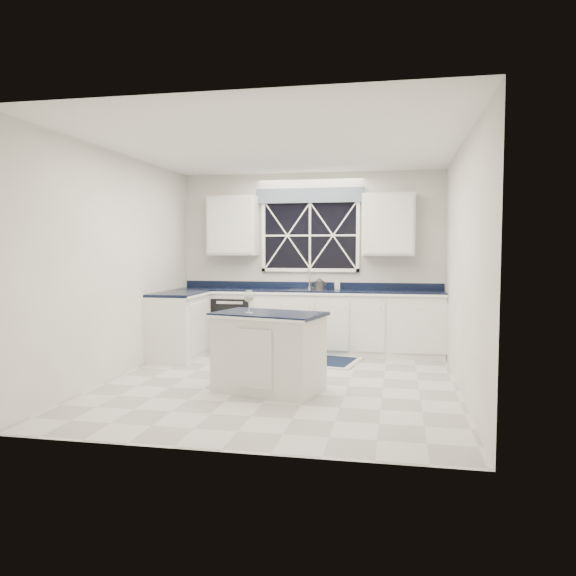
% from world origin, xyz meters
% --- Properties ---
extents(ground, '(4.50, 4.50, 0.00)m').
position_xyz_m(ground, '(0.00, 0.00, 0.00)').
color(ground, beige).
rests_on(ground, ground).
extents(back_wall, '(4.00, 0.10, 2.70)m').
position_xyz_m(back_wall, '(0.00, 2.25, 1.35)').
color(back_wall, white).
rests_on(back_wall, ground).
extents(base_cabinets, '(3.99, 1.60, 0.90)m').
position_xyz_m(base_cabinets, '(-0.33, 1.78, 0.45)').
color(base_cabinets, silver).
rests_on(base_cabinets, ground).
extents(countertop, '(3.98, 0.64, 0.04)m').
position_xyz_m(countertop, '(0.00, 1.95, 0.92)').
color(countertop, black).
rests_on(countertop, base_cabinets).
extents(dishwasher, '(0.60, 0.58, 0.82)m').
position_xyz_m(dishwasher, '(-1.10, 1.95, 0.41)').
color(dishwasher, black).
rests_on(dishwasher, ground).
extents(window, '(1.65, 0.09, 1.26)m').
position_xyz_m(window, '(0.00, 2.20, 1.83)').
color(window, black).
rests_on(window, ground).
extents(upper_cabinets, '(3.10, 0.34, 0.90)m').
position_xyz_m(upper_cabinets, '(0.00, 2.08, 1.90)').
color(upper_cabinets, silver).
rests_on(upper_cabinets, ground).
extents(faucet, '(0.05, 0.20, 0.30)m').
position_xyz_m(faucet, '(0.00, 2.14, 1.10)').
color(faucet, silver).
rests_on(faucet, countertop).
extents(island, '(1.29, 0.96, 0.86)m').
position_xyz_m(island, '(-0.05, -0.38, 0.43)').
color(island, silver).
rests_on(island, ground).
extents(rug, '(1.51, 1.07, 0.02)m').
position_xyz_m(rug, '(0.11, 1.35, 0.01)').
color(rug, beige).
rests_on(rug, ground).
extents(kettle, '(0.26, 0.18, 0.18)m').
position_xyz_m(kettle, '(0.18, 1.98, 1.02)').
color(kettle, '#2E2E31').
rests_on(kettle, countertop).
extents(wine_glass, '(0.10, 0.10, 0.25)m').
position_xyz_m(wine_glass, '(-0.25, -0.46, 1.03)').
color(wine_glass, silver).
rests_on(wine_glass, island).
extents(soap_bottle, '(0.09, 0.10, 0.17)m').
position_xyz_m(soap_bottle, '(0.42, 2.17, 1.02)').
color(soap_bottle, silver).
rests_on(soap_bottle, countertop).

